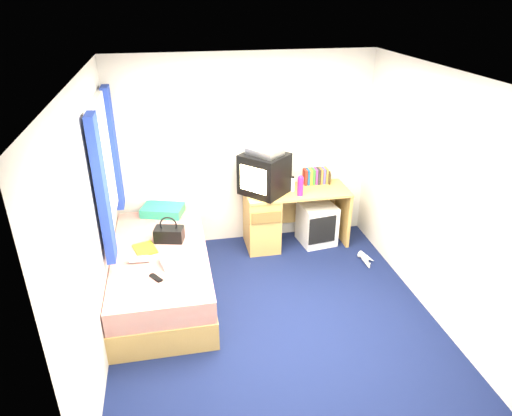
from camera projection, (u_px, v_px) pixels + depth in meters
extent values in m
plane|color=#0C1438|center=(274.00, 317.00, 4.67)|extent=(3.40, 3.40, 0.00)
plane|color=white|center=(279.00, 77.00, 3.62)|extent=(3.40, 3.40, 0.00)
plane|color=silver|center=(245.00, 152.00, 5.64)|extent=(3.20, 0.00, 3.20)
plane|color=silver|center=(343.00, 340.00, 2.64)|extent=(3.20, 0.00, 3.20)
plane|color=silver|center=(93.00, 228.00, 3.87)|extent=(0.00, 3.40, 3.40)
plane|color=silver|center=(437.00, 198.00, 4.42)|extent=(0.00, 3.40, 3.40)
cube|color=tan|center=(163.00, 281.00, 4.97)|extent=(1.00, 2.00, 0.30)
cube|color=olive|center=(212.00, 297.00, 4.70)|extent=(0.02, 0.70, 0.18)
cube|color=silver|center=(161.00, 260.00, 4.85)|extent=(0.98, 1.98, 0.24)
cube|color=#176F9A|center=(163.00, 210.00, 5.55)|extent=(0.56, 0.44, 0.11)
cube|color=tan|center=(297.00, 192.00, 5.71)|extent=(1.30, 0.55, 0.03)
cube|color=tan|center=(262.00, 221.00, 5.79)|extent=(0.40, 0.52, 0.72)
cube|color=tan|center=(342.00, 214.00, 5.98)|extent=(0.04, 0.52, 0.72)
cube|color=tan|center=(309.00, 202.00, 6.09)|extent=(0.78, 0.03, 0.55)
cube|color=white|center=(317.00, 224.00, 5.93)|extent=(0.48, 0.48, 0.53)
cube|color=black|center=(264.00, 174.00, 5.54)|extent=(0.68, 0.68, 0.50)
cube|color=beige|center=(253.00, 180.00, 5.37)|extent=(0.27, 0.28, 0.31)
cube|color=#B1B1B3|center=(265.00, 151.00, 5.41)|extent=(0.47, 0.48, 0.07)
cube|color=maroon|center=(305.00, 177.00, 5.84)|extent=(0.03, 0.13, 0.20)
cube|color=navy|center=(308.00, 177.00, 5.85)|extent=(0.03, 0.13, 0.20)
cube|color=gold|center=(310.00, 176.00, 5.85)|extent=(0.03, 0.13, 0.20)
cube|color=#337F33|center=(313.00, 176.00, 5.86)|extent=(0.03, 0.13, 0.20)
cube|color=#7F337F|center=(315.00, 176.00, 5.86)|extent=(0.03, 0.13, 0.20)
cube|color=#262626|center=(318.00, 176.00, 5.87)|extent=(0.03, 0.13, 0.20)
cube|color=#B26633|center=(321.00, 176.00, 5.88)|extent=(0.03, 0.13, 0.20)
cube|color=#4C4C99|center=(323.00, 176.00, 5.88)|extent=(0.03, 0.13, 0.20)
cube|color=olive|center=(326.00, 175.00, 5.89)|extent=(0.03, 0.13, 0.20)
cube|color=#2E200F|center=(330.00, 178.00, 5.89)|extent=(0.05, 0.12, 0.14)
cylinder|color=#D51E73|center=(300.00, 187.00, 5.52)|extent=(0.08, 0.08, 0.23)
cylinder|color=white|center=(293.00, 185.00, 5.64)|extent=(0.06, 0.06, 0.18)
cube|color=black|center=(169.00, 234.00, 4.96)|extent=(0.34, 0.24, 0.15)
torus|color=black|center=(168.00, 225.00, 4.91)|extent=(0.19, 0.06, 0.19)
cube|color=silver|center=(175.00, 259.00, 4.57)|extent=(0.31, 0.28, 0.09)
cube|color=#D8FF1C|center=(145.00, 249.00, 4.82)|extent=(0.28, 0.33, 0.01)
cylinder|color=silver|center=(139.00, 259.00, 4.58)|extent=(0.20, 0.08, 0.07)
cube|color=#F59F36|center=(176.00, 278.00, 4.33)|extent=(0.23, 0.11, 0.01)
cube|color=black|center=(156.00, 278.00, 4.34)|extent=(0.13, 0.16, 0.02)
cube|color=silver|center=(102.00, 164.00, 4.56)|extent=(0.02, 0.90, 1.10)
cube|color=white|center=(94.00, 105.00, 4.30)|extent=(0.06, 1.06, 0.08)
cube|color=white|center=(111.00, 216.00, 4.82)|extent=(0.06, 1.06, 0.08)
cube|color=navy|center=(102.00, 191.00, 4.07)|extent=(0.08, 0.24, 1.40)
cube|color=navy|center=(113.00, 150.00, 5.11)|extent=(0.08, 0.24, 1.40)
cone|color=silver|center=(367.00, 258.00, 5.61)|extent=(0.19, 0.24, 0.09)
cone|color=silver|center=(367.00, 263.00, 5.51)|extent=(0.13, 0.23, 0.09)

